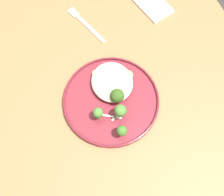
# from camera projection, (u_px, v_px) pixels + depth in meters

# --- Properties ---
(ground) EXTENTS (6.00, 6.00, 0.00)m
(ground) POSITION_uv_depth(u_px,v_px,m) (109.00, 141.00, 1.45)
(ground) COLOR #2D2B28
(wooden_dining_table) EXTENTS (1.40, 1.00, 0.74)m
(wooden_dining_table) POSITION_uv_depth(u_px,v_px,m) (108.00, 101.00, 0.84)
(wooden_dining_table) COLOR brown
(wooden_dining_table) RESTS_ON ground
(dinner_plate) EXTENTS (0.29, 0.29, 0.02)m
(dinner_plate) POSITION_uv_depth(u_px,v_px,m) (112.00, 99.00, 0.74)
(dinner_plate) COLOR maroon
(dinner_plate) RESTS_ON wooden_dining_table
(noodle_bed) EXTENTS (0.14, 0.12, 0.03)m
(noodle_bed) POSITION_uv_depth(u_px,v_px,m) (112.00, 82.00, 0.74)
(noodle_bed) COLOR beige
(noodle_bed) RESTS_ON dinner_plate
(seared_scallop_center_golden) EXTENTS (0.03, 0.03, 0.02)m
(seared_scallop_center_golden) POSITION_uv_depth(u_px,v_px,m) (128.00, 76.00, 0.76)
(seared_scallop_center_golden) COLOR #DBB77A
(seared_scallop_center_golden) RESTS_ON dinner_plate
(seared_scallop_large_seared) EXTENTS (0.02, 0.02, 0.01)m
(seared_scallop_large_seared) POSITION_uv_depth(u_px,v_px,m) (111.00, 72.00, 0.76)
(seared_scallop_large_seared) COLOR #DBB77A
(seared_scallop_large_seared) RESTS_ON dinner_plate
(seared_scallop_tilted_round) EXTENTS (0.03, 0.03, 0.02)m
(seared_scallop_tilted_round) POSITION_uv_depth(u_px,v_px,m) (109.00, 87.00, 0.74)
(seared_scallop_tilted_round) COLOR #E5C689
(seared_scallop_tilted_round) RESTS_ON dinner_plate
(seared_scallop_rear_pale) EXTENTS (0.03, 0.03, 0.01)m
(seared_scallop_rear_pale) POSITION_uv_depth(u_px,v_px,m) (113.00, 78.00, 0.76)
(seared_scallop_rear_pale) COLOR beige
(seared_scallop_rear_pale) RESTS_ON dinner_plate
(seared_scallop_right_edge) EXTENTS (0.04, 0.04, 0.02)m
(seared_scallop_right_edge) POSITION_uv_depth(u_px,v_px,m) (103.00, 75.00, 0.76)
(seared_scallop_right_edge) COLOR beige
(seared_scallop_right_edge) RESTS_ON dinner_plate
(seared_scallop_on_noodles) EXTENTS (0.03, 0.03, 0.01)m
(seared_scallop_on_noodles) POSITION_uv_depth(u_px,v_px,m) (105.00, 94.00, 0.74)
(seared_scallop_on_noodles) COLOR beige
(seared_scallop_on_noodles) RESTS_ON dinner_plate
(seared_scallop_left_edge) EXTENTS (0.02, 0.02, 0.01)m
(seared_scallop_left_edge) POSITION_uv_depth(u_px,v_px,m) (96.00, 74.00, 0.76)
(seared_scallop_left_edge) COLOR #E5C689
(seared_scallop_left_edge) RESTS_ON dinner_plate
(broccoli_floret_tall_stalk) EXTENTS (0.03, 0.03, 0.05)m
(broccoli_floret_tall_stalk) POSITION_uv_depth(u_px,v_px,m) (98.00, 113.00, 0.69)
(broccoli_floret_tall_stalk) COLOR #7A994C
(broccoli_floret_tall_stalk) RESTS_ON dinner_plate
(broccoli_floret_near_rim) EXTENTS (0.03, 0.03, 0.06)m
(broccoli_floret_near_rim) POSITION_uv_depth(u_px,v_px,m) (120.00, 111.00, 0.69)
(broccoli_floret_near_rim) COLOR #7A994C
(broccoli_floret_near_rim) RESTS_ON dinner_plate
(broccoli_floret_rear_charred) EXTENTS (0.04, 0.04, 0.05)m
(broccoli_floret_rear_charred) POSITION_uv_depth(u_px,v_px,m) (117.00, 96.00, 0.71)
(broccoli_floret_rear_charred) COLOR #7A994C
(broccoli_floret_rear_charred) RESTS_ON dinner_plate
(broccoli_floret_front_edge) EXTENTS (0.03, 0.03, 0.05)m
(broccoli_floret_front_edge) POSITION_uv_depth(u_px,v_px,m) (122.00, 131.00, 0.67)
(broccoli_floret_front_edge) COLOR #89A356
(broccoli_floret_front_edge) RESTS_ON dinner_plate
(onion_sliver_short_strip) EXTENTS (0.03, 0.05, 0.00)m
(onion_sliver_short_strip) POSITION_uv_depth(u_px,v_px,m) (112.00, 117.00, 0.72)
(onion_sliver_short_strip) COLOR silver
(onion_sliver_short_strip) RESTS_ON dinner_plate
(onion_sliver_pale_crescent) EXTENTS (0.03, 0.05, 0.00)m
(onion_sliver_pale_crescent) POSITION_uv_depth(u_px,v_px,m) (119.00, 114.00, 0.72)
(onion_sliver_pale_crescent) COLOR silver
(onion_sliver_pale_crescent) RESTS_ON dinner_plate
(dinner_fork) EXTENTS (0.18, 0.08, 0.00)m
(dinner_fork) POSITION_uv_depth(u_px,v_px,m) (85.00, 24.00, 0.85)
(dinner_fork) COLOR silver
(dinner_fork) RESTS_ON wooden_dining_table
(folded_napkin) EXTENTS (0.17, 0.12, 0.01)m
(folded_napkin) POSITION_uv_depth(u_px,v_px,m) (152.00, 4.00, 0.89)
(folded_napkin) COLOR white
(folded_napkin) RESTS_ON wooden_dining_table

